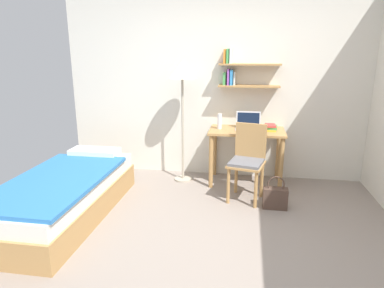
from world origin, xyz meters
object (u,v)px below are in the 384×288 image
object	(u,v)px
bed	(65,195)
handbag	(275,197)
desk	(246,140)
laptop	(248,124)
water_bottle	(220,121)
desk_chair	(248,159)
book_stack	(271,127)
standing_lamp	(182,77)

from	to	relation	value
bed	handbag	world-z (taller)	bed
desk	laptop	world-z (taller)	laptop
laptop	water_bottle	size ratio (longest dim) A/B	1.61
bed	laptop	distance (m)	2.46
desk_chair	book_stack	xyz separation A→B (m)	(0.28, 0.54, 0.28)
water_bottle	book_stack	bearing A→B (deg)	1.72
standing_lamp	laptop	xyz separation A→B (m)	(0.88, 0.12, -0.63)
book_stack	standing_lamp	bearing A→B (deg)	-176.89
bed	laptop	size ratio (longest dim) A/B	6.13
standing_lamp	water_bottle	bearing A→B (deg)	5.01
desk_chair	laptop	bearing A→B (deg)	90.90
standing_lamp	handbag	xyz separation A→B (m)	(1.22, -0.72, -1.30)
desk	handbag	xyz separation A→B (m)	(0.35, -0.76, -0.47)
bed	desk	xyz separation A→B (m)	(1.94, 1.31, 0.37)
bed	water_bottle	distance (m)	2.14
book_stack	water_bottle	bearing A→B (deg)	-178.28
water_bottle	handbag	size ratio (longest dim) A/B	0.53
desk	bed	bearing A→B (deg)	-145.98
water_bottle	handbag	bearing A→B (deg)	-46.52
book_stack	desk	bearing A→B (deg)	-175.64
bed	desk_chair	world-z (taller)	desk_chair
desk_chair	book_stack	world-z (taller)	desk_chair
handbag	standing_lamp	bearing A→B (deg)	149.53
desk_chair	laptop	xyz separation A→B (m)	(-0.01, 0.59, 0.30)
desk_chair	laptop	world-z (taller)	laptop
bed	book_stack	world-z (taller)	book_stack
standing_lamp	water_bottle	size ratio (longest dim) A/B	7.92
laptop	book_stack	size ratio (longest dim) A/B	1.38
bed	water_bottle	xyz separation A→B (m)	(1.57, 1.31, 0.61)
handbag	desk	bearing A→B (deg)	115.03
laptop	handbag	size ratio (longest dim) A/B	0.85
desk_chair	standing_lamp	distance (m)	1.37
desk	standing_lamp	world-z (taller)	standing_lamp
standing_lamp	water_bottle	distance (m)	0.77
desk_chair	book_stack	size ratio (longest dim) A/B	3.81
bed	desk	distance (m)	2.37
laptop	book_stack	world-z (taller)	laptop
desk	laptop	xyz separation A→B (m)	(0.01, 0.08, 0.20)
desk_chair	standing_lamp	bearing A→B (deg)	151.86
bed	laptop	xyz separation A→B (m)	(1.95, 1.39, 0.57)
desk_chair	handbag	world-z (taller)	desk_chair
desk	book_stack	bearing A→B (deg)	4.36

